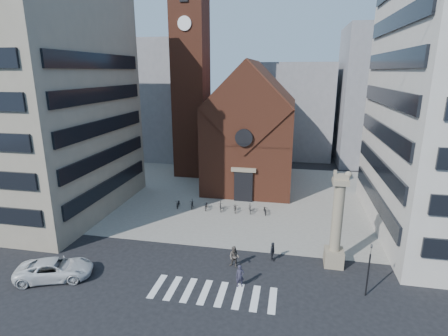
{
  "coord_description": "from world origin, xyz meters",
  "views": [
    {
      "loc": [
        5.94,
        -25.66,
        16.5
      ],
      "look_at": [
        -0.79,
        8.0,
        6.92
      ],
      "focal_mm": 28.0,
      "sensor_mm": 36.0,
      "label": 1
    }
  ],
  "objects": [
    {
      "name": "scooter_3",
      "position": [
        -2.26,
        13.22,
        0.59
      ],
      "size": [
        0.81,
        1.84,
        1.07
      ],
      "primitive_type": "imported",
      "rotation": [
        0.0,
        0.0,
        0.17
      ],
      "color": "black",
      "rests_on": "piazza"
    },
    {
      "name": "piazza",
      "position": [
        0.0,
        19.0,
        0.03
      ],
      "size": [
        46.0,
        30.0,
        0.05
      ],
      "primitive_type": "cube",
      "color": "gray",
      "rests_on": "ground"
    },
    {
      "name": "scooter_0",
      "position": [
        -7.68,
        13.22,
        0.53
      ],
      "size": [
        0.95,
        1.92,
        0.97
      ],
      "primitive_type": "imported",
      "rotation": [
        0.0,
        0.0,
        0.17
      ],
      "color": "black",
      "rests_on": "piazza"
    },
    {
      "name": "lion_column",
      "position": [
        10.01,
        3.0,
        3.46
      ],
      "size": [
        1.63,
        1.6,
        8.68
      ],
      "color": "gray",
      "rests_on": "ground"
    },
    {
      "name": "campanile",
      "position": [
        -10.0,
        28.0,
        15.74
      ],
      "size": [
        5.5,
        5.5,
        31.2
      ],
      "color": "brown",
      "rests_on": "ground"
    },
    {
      "name": "bg_block_right",
      "position": [
        22.0,
        42.0,
        12.0
      ],
      "size": [
        16.0,
        14.0,
        24.0
      ],
      "primitive_type": "cube",
      "color": "gray",
      "rests_on": "ground"
    },
    {
      "name": "ground",
      "position": [
        0.0,
        0.0,
        0.0
      ],
      "size": [
        120.0,
        120.0,
        0.0
      ],
      "primitive_type": "plane",
      "color": "black",
      "rests_on": "ground"
    },
    {
      "name": "scooter_1",
      "position": [
        -5.88,
        13.22,
        0.59
      ],
      "size": [
        0.81,
        1.84,
        1.07
      ],
      "primitive_type": "imported",
      "rotation": [
        0.0,
        0.0,
        0.17
      ],
      "color": "black",
      "rests_on": "piazza"
    },
    {
      "name": "pedestrian_2",
      "position": [
        4.69,
        2.75,
        0.88
      ],
      "size": [
        0.64,
        1.1,
        1.76
      ],
      "primitive_type": "imported",
      "rotation": [
        0.0,
        0.0,
        1.36
      ],
      "color": "#24252B",
      "rests_on": "ground"
    },
    {
      "name": "scooter_4",
      "position": [
        -0.45,
        13.22,
        0.53
      ],
      "size": [
        0.95,
        1.92,
        0.97
      ],
      "primitive_type": "imported",
      "rotation": [
        0.0,
        0.0,
        0.17
      ],
      "color": "black",
      "rests_on": "piazza"
    },
    {
      "name": "bg_block_mid",
      "position": [
        6.0,
        45.0,
        9.0
      ],
      "size": [
        14.0,
        12.0,
        18.0
      ],
      "primitive_type": "cube",
      "color": "gray",
      "rests_on": "ground"
    },
    {
      "name": "building_left",
      "position": [
        -24.0,
        10.0,
        13.0
      ],
      "size": [
        18.0,
        20.0,
        26.0
      ],
      "primitive_type": "cube",
      "color": "gray",
      "rests_on": "ground"
    },
    {
      "name": "church",
      "position": [
        0.0,
        25.04,
        7.98
      ],
      "size": [
        12.0,
        16.65,
        18.0
      ],
      "color": "brown",
      "rests_on": "ground"
    },
    {
      "name": "scooter_2",
      "position": [
        -4.07,
        13.22,
        0.53
      ],
      "size": [
        0.95,
        1.92,
        0.97
      ],
      "primitive_type": "imported",
      "rotation": [
        0.0,
        0.0,
        0.17
      ],
      "color": "black",
      "rests_on": "piazza"
    },
    {
      "name": "scooter_5",
      "position": [
        1.36,
        13.22,
        0.59
      ],
      "size": [
        0.81,
        1.84,
        1.07
      ],
      "primitive_type": "imported",
      "rotation": [
        0.0,
        0.0,
        0.17
      ],
      "color": "black",
      "rests_on": "piazza"
    },
    {
      "name": "bg_block_left",
      "position": [
        -20.0,
        40.0,
        11.0
      ],
      "size": [
        16.0,
        14.0,
        22.0
      ],
      "primitive_type": "cube",
      "color": "gray",
      "rests_on": "ground"
    },
    {
      "name": "pedestrian_1",
      "position": [
        1.51,
        1.0,
        0.96
      ],
      "size": [
        1.09,
        0.95,
        1.92
      ],
      "primitive_type": "imported",
      "rotation": [
        0.0,
        0.0,
        -0.26
      ],
      "color": "#4F473F",
      "rests_on": "ground"
    },
    {
      "name": "traffic_light",
      "position": [
        12.0,
        -1.0,
        2.29
      ],
      "size": [
        0.13,
        0.16,
        4.3
      ],
      "color": "black",
      "rests_on": "ground"
    },
    {
      "name": "white_car",
      "position": [
        -12.63,
        -3.57,
        0.82
      ],
      "size": [
        6.49,
        4.59,
        1.64
      ],
      "primitive_type": "imported",
      "rotation": [
        0.0,
        0.0,
        1.92
      ],
      "color": "silver",
      "rests_on": "ground"
    },
    {
      "name": "zebra_crossing",
      "position": [
        0.55,
        -3.0,
        0.01
      ],
      "size": [
        10.2,
        3.2,
        0.01
      ],
      "primitive_type": null,
      "color": "white",
      "rests_on": "ground"
    },
    {
      "name": "pedestrian_0",
      "position": [
        2.44,
        -1.74,
        0.93
      ],
      "size": [
        0.78,
        0.64,
        1.85
      ],
      "primitive_type": "imported",
      "rotation": [
        0.0,
        0.0,
        0.34
      ],
      "color": "#292736",
      "rests_on": "ground"
    },
    {
      "name": "scooter_6",
      "position": [
        3.16,
        13.22,
        0.53
      ],
      "size": [
        0.95,
        1.92,
        0.97
      ],
      "primitive_type": "imported",
      "rotation": [
        0.0,
        0.0,
        0.17
      ],
      "color": "black",
      "rests_on": "piazza"
    }
  ]
}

